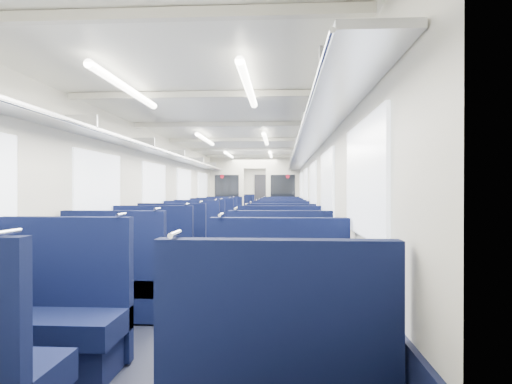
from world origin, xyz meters
The scene contains 39 objects.
floor centered at (0.00, 0.00, 0.00)m, with size 2.80×18.00×0.01m, color black.
ceiling centered at (0.00, 0.00, 2.35)m, with size 2.80×18.00×0.01m, color silver.
wall_left centered at (-1.40, 0.00, 1.18)m, with size 0.02×18.00×2.35m, color beige.
dado_left centered at (-1.39, 0.00, 0.35)m, with size 0.03×17.90×0.70m, color black.
wall_right centered at (1.40, 0.00, 1.18)m, with size 0.02×18.00×2.35m, color beige.
dado_right centered at (1.39, 0.00, 0.35)m, with size 0.03×17.90×0.70m, color black.
wall_far centered at (0.00, 9.00, 1.18)m, with size 2.80×0.02×2.35m, color beige.
luggage_rack_left centered at (-1.21, 0.00, 1.97)m, with size 0.36×17.40×0.18m.
luggage_rack_right centered at (1.21, 0.00, 1.97)m, with size 0.36×17.40×0.18m.
windows centered at (0.00, -0.46, 1.42)m, with size 2.78×15.60×0.75m.
ceiling_fittings centered at (0.00, -0.26, 2.29)m, with size 2.70×16.06×0.11m.
end_door centered at (0.00, 8.94, 1.00)m, with size 0.75×0.06×2.00m, color black.
bulkhead centered at (0.00, 3.12, 1.23)m, with size 2.80×0.10×2.35m.
seat_2 centered at (-0.83, -7.24, 0.36)m, with size 1.05×0.58×1.17m.
seat_3 centered at (0.83, -7.23, 0.36)m, with size 1.05×0.58×1.17m.
seat_4 centered at (-0.83, -5.98, 0.36)m, with size 1.05×0.58×1.17m.
seat_5 centered at (0.83, -5.88, 0.36)m, with size 1.05×0.58×1.17m.
seat_6 centered at (-0.83, -4.94, 0.36)m, with size 1.05×0.58×1.17m.
seat_7 centered at (0.83, -4.88, 0.36)m, with size 1.05×0.58×1.17m.
seat_8 centered at (-0.83, -3.69, 0.36)m, with size 1.05×0.58×1.17m.
seat_9 centered at (0.83, -3.78, 0.36)m, with size 1.05×0.58×1.17m.
seat_10 centered at (-0.83, -2.54, 0.36)m, with size 1.05×0.58×1.17m.
seat_11 centered at (0.83, -2.56, 0.36)m, with size 1.05×0.58×1.17m.
seat_12 centered at (-0.83, -1.49, 0.36)m, with size 1.05×0.58×1.17m.
seat_13 centered at (0.83, -1.35, 0.36)m, with size 1.05×0.58×1.17m.
seat_14 centered at (-0.83, -0.25, 0.36)m, with size 1.05×0.58×1.17m.
seat_15 centered at (0.83, -0.33, 0.36)m, with size 1.05×0.58×1.17m.
seat_16 centered at (-0.83, 0.84, 0.36)m, with size 1.05×0.58×1.17m.
seat_17 centered at (0.83, 0.99, 0.36)m, with size 1.05×0.58×1.17m.
seat_18 centered at (-0.83, 2.00, 0.36)m, with size 1.05×0.58×1.17m.
seat_19 centered at (0.83, 2.04, 0.36)m, with size 1.05×0.58×1.17m.
seat_20 centered at (-0.83, 4.02, 0.36)m, with size 1.05×0.58×1.17m.
seat_21 centered at (0.83, 4.10, 0.36)m, with size 1.05×0.58×1.17m.
seat_22 centered at (-0.83, 5.38, 0.36)m, with size 1.05×0.58×1.17m.
seat_23 centered at (0.83, 5.18, 0.36)m, with size 1.05×0.58×1.17m.
seat_24 centered at (-0.83, 6.44, 0.36)m, with size 1.05×0.58×1.17m.
seat_25 centered at (0.83, 6.49, 0.36)m, with size 1.05×0.58×1.17m.
seat_26 centered at (-0.83, 7.59, 0.36)m, with size 1.05×0.58×1.17m.
seat_27 centered at (0.83, 7.70, 0.36)m, with size 1.05×0.58×1.17m.
Camera 1 is at (0.85, -10.34, 1.35)m, focal length 30.30 mm.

